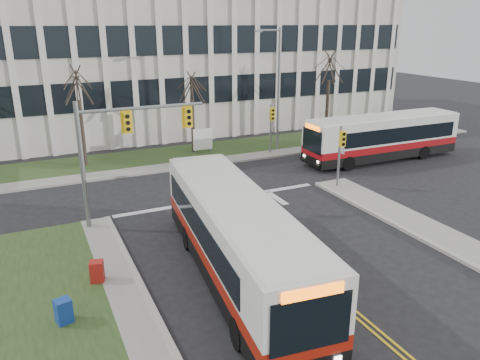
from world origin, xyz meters
name	(u,v)px	position (x,y,z in m)	size (l,w,h in m)	color
ground	(296,263)	(0.00, 0.00, 0.00)	(120.00, 120.00, 0.00)	black
sidewalk_cross	(246,157)	(5.00, 15.20, 0.07)	(44.00, 1.60, 0.14)	#9E9B93
building_lawn	(231,149)	(5.00, 18.00, 0.06)	(44.00, 5.00, 0.12)	#29441D
office_building	(180,61)	(5.00, 30.00, 6.00)	(40.00, 16.00, 12.00)	silver
mast_arm_signal	(117,140)	(-5.62, 7.16, 4.26)	(6.11, 0.38, 6.20)	slate
signal_pole_near	(341,148)	(7.20, 6.90, 2.50)	(0.34, 0.39, 3.80)	slate
signal_pole_far	(271,122)	(7.20, 15.40, 2.50)	(0.34, 0.39, 3.80)	slate
streetlight	(277,83)	(8.03, 16.20, 5.19)	(2.15, 0.25, 9.20)	slate
directory_sign	(203,139)	(2.50, 17.50, 1.17)	(1.50, 0.12, 2.00)	slate
tree_left	(77,87)	(-6.00, 18.00, 5.51)	(1.80, 1.80, 7.70)	#42352B
tree_mid	(192,89)	(2.00, 18.20, 4.88)	(1.80, 1.80, 6.82)	#42352B
tree_right	(329,68)	(14.00, 18.00, 5.91)	(1.80, 1.80, 8.25)	#42352B
bus_main	(236,240)	(-2.74, -0.04, 1.65)	(2.68, 12.39, 3.30)	silver
bus_cross	(382,138)	(13.74, 10.73, 1.59)	(2.58, 11.92, 3.18)	silver
newspaper_box_blue	(64,313)	(-9.13, -0.35, 0.47)	(0.50, 0.45, 0.95)	#163A9A
newspaper_box_red	(97,273)	(-7.72, 1.85, 0.47)	(0.50, 0.45, 0.95)	#AC1C16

